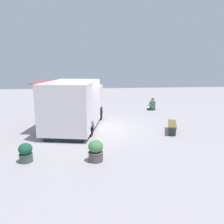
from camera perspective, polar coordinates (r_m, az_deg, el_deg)
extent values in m
plane|color=#9C9599|center=(12.39, -3.77, -3.83)|extent=(40.00, 40.00, 0.00)
cube|color=silver|center=(11.56, -9.97, 1.87)|extent=(4.18, 2.96, 2.32)
cube|color=silver|center=(14.20, -7.03, 2.87)|extent=(2.03, 2.44, 1.84)
cube|color=black|center=(14.93, -6.40, 4.58)|extent=(0.39, 1.77, 0.70)
cube|color=black|center=(11.89, -15.27, 2.58)|extent=(2.06, 0.44, 0.81)
cube|color=red|center=(11.88, -16.85, 7.25)|extent=(2.36, 1.04, 0.03)
cube|color=black|center=(12.61, -8.78, -3.15)|extent=(5.43, 2.79, 0.22)
cylinder|color=black|center=(13.95, -3.07, -0.33)|extent=(0.82, 0.37, 0.80)
cylinder|color=black|center=(14.39, -11.08, -0.15)|extent=(0.82, 0.37, 0.80)
cylinder|color=black|center=(10.90, -5.57, -3.92)|extent=(0.82, 0.37, 0.80)
cylinder|color=black|center=(11.46, -15.59, -3.52)|extent=(0.82, 0.37, 0.80)
ellipsoid|color=#20222A|center=(17.20, 10.13, 0.75)|extent=(0.56, 0.62, 0.13)
cube|color=#20222A|center=(17.19, 9.39, 0.74)|extent=(0.20, 0.38, 0.11)
cube|color=#20222A|center=(17.02, 9.73, 0.62)|extent=(0.20, 0.38, 0.11)
cube|color=#356650|center=(17.14, 10.17, 1.84)|extent=(0.31, 0.40, 0.54)
sphere|color=beige|center=(17.08, 10.22, 3.07)|extent=(0.22, 0.22, 0.22)
sphere|color=#4F340F|center=(17.08, 10.22, 3.16)|extent=(0.23, 0.23, 0.23)
cube|color=#356650|center=(17.15, 9.59, 2.11)|extent=(0.18, 0.36, 0.28)
cube|color=#356650|center=(16.97, 9.97, 1.99)|extent=(0.18, 0.36, 0.28)
cylinder|color=tan|center=(16.99, 9.28, 1.75)|extent=(0.20, 0.37, 0.08)
cube|color=#6DA551|center=(16.98, 9.28, 1.81)|extent=(0.14, 0.30, 0.02)
cylinder|color=#424D47|center=(8.67, -20.83, -10.72)|extent=(0.45, 0.45, 0.30)
torus|color=#3F4F4F|center=(8.62, -20.90, -9.89)|extent=(0.48, 0.48, 0.04)
ellipsoid|color=#184F36|center=(8.55, -21.00, -8.68)|extent=(0.48, 0.48, 0.41)
sphere|color=purple|center=(8.52, -19.99, -7.86)|extent=(0.06, 0.06, 0.06)
sphere|color=purple|center=(8.35, -20.92, -8.66)|extent=(0.06, 0.06, 0.06)
sphere|color=#9552A1|center=(8.69, -21.97, -8.31)|extent=(0.09, 0.09, 0.09)
sphere|color=purple|center=(8.61, -19.86, -8.04)|extent=(0.05, 0.05, 0.05)
cylinder|color=#544A48|center=(8.20, -4.10, -11.08)|extent=(0.51, 0.51, 0.35)
torus|color=#574C46|center=(8.13, -4.12, -10.05)|extent=(0.54, 0.54, 0.04)
ellipsoid|color=#427C46|center=(8.06, -4.14, -8.65)|extent=(0.53, 0.53, 0.45)
sphere|color=red|center=(8.10, -5.28, -7.66)|extent=(0.05, 0.05, 0.05)
sphere|color=#DB373C|center=(8.18, -3.75, -7.47)|extent=(0.07, 0.07, 0.07)
sphere|color=red|center=(7.85, -3.77, -8.39)|extent=(0.08, 0.08, 0.08)
cube|color=brown|center=(11.77, 14.92, -2.87)|extent=(1.60, 0.89, 0.06)
cube|color=#25323C|center=(12.43, 14.80, -3.19)|extent=(0.19, 0.35, 0.41)
cube|color=#25323C|center=(11.24, 14.93, -4.83)|extent=(0.19, 0.35, 0.41)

